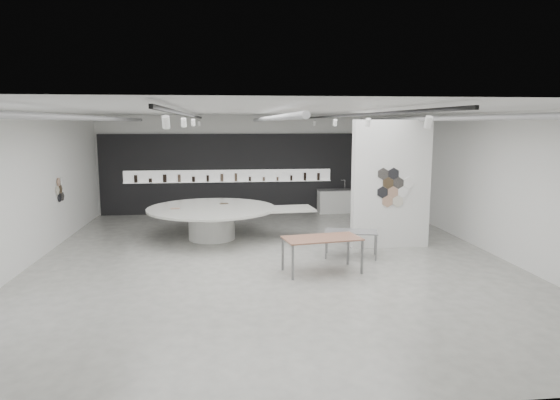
{
  "coord_description": "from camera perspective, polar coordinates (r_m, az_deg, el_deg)",
  "views": [
    {
      "loc": [
        -1.16,
        -12.53,
        3.5
      ],
      "look_at": [
        0.37,
        1.2,
        1.37
      ],
      "focal_mm": 32.0,
      "sensor_mm": 36.0,
      "label": 1
    }
  ],
  "objects": [
    {
      "name": "partition_column",
      "position": [
        14.4,
        12.56,
        1.77
      ],
      "size": [
        2.2,
        0.38,
        3.6
      ],
      "color": "white",
      "rests_on": "ground"
    },
    {
      "name": "display_island",
      "position": [
        15.28,
        -7.5,
        -2.09
      ],
      "size": [
        5.19,
        4.19,
        0.99
      ],
      "rotation": [
        0.0,
        0.0,
        0.08
      ],
      "color": "white",
      "rests_on": "ground"
    },
    {
      "name": "sample_table_wood",
      "position": [
        11.83,
        4.82,
        -4.59
      ],
      "size": [
        1.92,
        1.19,
        0.84
      ],
      "rotation": [
        0.0,
        0.0,
        0.17
      ],
      "color": "#8C5C48",
      "rests_on": "ground"
    },
    {
      "name": "back_wall_display",
      "position": [
        19.59,
        -3.18,
        3.01
      ],
      "size": [
        11.8,
        0.27,
        3.1
      ],
      "color": "black",
      "rests_on": "ground"
    },
    {
      "name": "sample_table_stone",
      "position": [
        13.27,
        8.13,
        -3.78
      ],
      "size": [
        1.49,
        1.0,
        0.7
      ],
      "rotation": [
        0.0,
        0.0,
        -0.25
      ],
      "color": "slate",
      "rests_on": "ground"
    },
    {
      "name": "kitchen_counter",
      "position": [
        19.82,
        6.67,
        -0.11
      ],
      "size": [
        1.65,
        0.68,
        1.28
      ],
      "rotation": [
        0.0,
        0.0,
        0.03
      ],
      "color": "white",
      "rests_on": "ground"
    },
    {
      "name": "room",
      "position": [
        12.65,
        -1.5,
        2.28
      ],
      "size": [
        12.02,
        14.02,
        3.82
      ],
      "color": "#A7A79E",
      "rests_on": "ground"
    }
  ]
}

